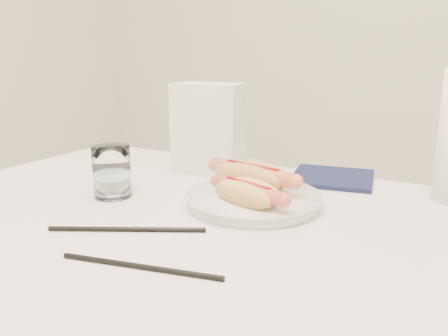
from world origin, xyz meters
The scene contains 9 objects.
table centered at (0.00, 0.00, 0.69)m, with size 1.20×0.80×0.75m.
plate centered at (0.04, 0.10, 0.76)m, with size 0.24×0.24×0.02m, color silver.
hotdog_left centered at (0.02, 0.13, 0.79)m, with size 0.19×0.10×0.05m.
hotdog_right centered at (0.06, 0.05, 0.79)m, with size 0.16×0.10×0.04m.
water_glass centered at (-0.22, 0.02, 0.80)m, with size 0.07×0.07×0.10m, color white.
chopstick_near centered at (-0.08, -0.11, 0.75)m, with size 0.01×0.01×0.25m, color black.
chopstick_far centered at (0.03, -0.20, 0.75)m, with size 0.01×0.01×0.23m, color black.
napkin_box centered at (-0.15, 0.26, 0.85)m, with size 0.15×0.09×0.21m, color silver.
navy_napkin centered at (0.12, 0.35, 0.75)m, with size 0.17×0.17×0.01m, color #111738.
Camera 1 is at (0.39, -0.63, 1.03)m, focal length 37.00 mm.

